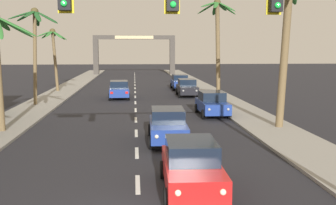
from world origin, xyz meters
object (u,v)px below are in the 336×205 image
palm_left_farthest (54,45)px  palm_right_third (218,31)px  sedan_parked_far_kerb (180,82)px  sedan_third_in_queue (168,125)px  palm_right_second (286,29)px  traffic_signal_mast (242,20)px  sedan_oncoming_far (119,89)px  sedan_parked_nearest_kerb (187,87)px  sedan_lead_at_stop_bar (191,166)px  sedan_parked_mid_kerb (212,103)px  palm_left_third (35,32)px  town_gateway_arch (134,50)px

palm_left_farthest → palm_right_third: 18.10m
sedan_parked_far_kerb → palm_left_farthest: size_ratio=0.66×
sedan_third_in_queue → palm_right_third: palm_right_third is taller
sedan_parked_far_kerb → palm_right_second: palm_right_second is taller
traffic_signal_mast → palm_right_third: bearing=79.7°
sedan_oncoming_far → sedan_parked_nearest_kerb: size_ratio=1.01×
sedan_lead_at_stop_bar → sedan_parked_far_kerb: (3.38, 33.03, 0.00)m
sedan_parked_mid_kerb → sedan_oncoming_far: bearing=123.9°
palm_right_second → sedan_parked_nearest_kerb: bearing=101.7°
sedan_parked_mid_kerb → sedan_parked_far_kerb: 18.21m
sedan_oncoming_far → palm_left_farthest: bearing=138.6°
sedan_parked_nearest_kerb → sedan_oncoming_far: bearing=-167.9°
sedan_parked_nearest_kerb → sedan_parked_mid_kerb: 11.61m
palm_right_second → palm_left_farthest: bearing=128.6°
sedan_lead_at_stop_bar → palm_right_second: (6.78, 9.80, 4.93)m
sedan_parked_mid_kerb → sedan_parked_nearest_kerb: bearing=91.2°
palm_left_third → palm_right_third: bearing=7.1°
traffic_signal_mast → sedan_third_in_queue: (-1.26, 8.93, -4.58)m
sedan_third_in_queue → palm_left_third: 17.25m
sedan_oncoming_far → palm_right_second: palm_right_second is taller
palm_left_farthest → palm_left_third: bearing=-86.7°
traffic_signal_mast → sedan_oncoming_far: bearing=99.2°
sedan_parked_nearest_kerb → sedan_third_in_queue: bearing=-100.3°
sedan_parked_mid_kerb → sedan_parked_far_kerb: size_ratio=1.00×
sedan_parked_mid_kerb → palm_right_second: bearing=-57.5°
traffic_signal_mast → palm_left_third: palm_left_third is taller
sedan_third_in_queue → palm_right_second: 8.95m
town_gateway_arch → traffic_signal_mast: bearing=-87.3°
sedan_lead_at_stop_bar → town_gateway_arch: size_ratio=0.31×
palm_right_second → traffic_signal_mast: bearing=-116.1°
sedan_third_in_queue → sedan_parked_mid_kerb: same height
traffic_signal_mast → palm_left_farthest: 34.98m
palm_right_second → sedan_lead_at_stop_bar: bearing=-124.7°
sedan_lead_at_stop_bar → palm_right_third: palm_right_third is taller
palm_left_third → traffic_signal_mast: bearing=-64.4°
sedan_parked_far_kerb → palm_right_third: (2.10, -10.61, 5.32)m
traffic_signal_mast → sedan_parked_mid_kerb: (2.50, 16.67, -4.58)m
palm_left_farthest → town_gateway_arch: 29.00m
sedan_third_in_queue → palm_left_third: size_ratio=0.57×
palm_right_third → palm_left_farthest: bearing=150.8°
traffic_signal_mast → town_gateway_arch: traffic_signal_mast is taller
sedan_oncoming_far → palm_right_third: 10.55m
sedan_parked_far_kerb → palm_right_second: size_ratio=0.52×
sedan_oncoming_far → town_gateway_arch: 34.15m
town_gateway_arch → sedan_oncoming_far: bearing=-92.5°
sedan_oncoming_far → palm_right_third: size_ratio=0.51×
sedan_parked_mid_kerb → traffic_signal_mast: bearing=-98.5°
sedan_lead_at_stop_bar → sedan_parked_far_kerb: same height
sedan_parked_nearest_kerb → palm_left_third: palm_left_third is taller
palm_left_third → palm_left_farthest: palm_left_third is taller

